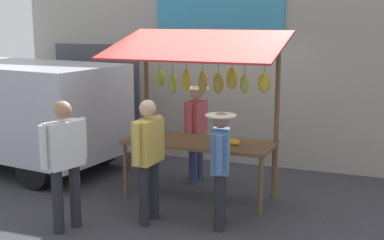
# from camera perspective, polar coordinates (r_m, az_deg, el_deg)

# --- Properties ---
(ground_plane) EXTENTS (40.00, 40.00, 0.00)m
(ground_plane) POSITION_cam_1_polar(r_m,az_deg,el_deg) (8.14, 0.78, -8.30)
(ground_plane) COLOR #38383D
(street_backdrop) EXTENTS (9.00, 0.30, 3.40)m
(street_backdrop) POSITION_cam_1_polar(r_m,az_deg,el_deg) (9.83, 5.01, 5.18)
(street_backdrop) COLOR #9E998E
(street_backdrop) RESTS_ON ground
(market_stall) EXTENTS (2.50, 1.46, 2.50)m
(market_stall) POSITION_cam_1_polar(r_m,az_deg,el_deg) (7.82, 1.01, 2.74)
(market_stall) COLOR brown
(market_stall) RESTS_ON ground
(vendor_with_sunhat) EXTENTS (0.41, 0.69, 1.60)m
(vendor_with_sunhat) POSITION_cam_1_polar(r_m,az_deg,el_deg) (8.68, 0.44, -0.64)
(vendor_with_sunhat) COLOR navy
(vendor_with_sunhat) RESTS_ON ground
(shopper_with_shopping_bag) EXTENTS (0.36, 0.68, 1.67)m
(shopper_with_shopping_bag) POSITION_cam_1_polar(r_m,az_deg,el_deg) (6.87, -13.47, -3.78)
(shopper_with_shopping_bag) COLOR #232328
(shopper_with_shopping_bag) RESTS_ON ground
(shopper_in_striped_shirt) EXTENTS (0.39, 0.64, 1.52)m
(shopper_in_striped_shirt) POSITION_cam_1_polar(r_m,az_deg,el_deg) (6.80, 3.05, -4.43)
(shopper_in_striped_shirt) COLOR #232328
(shopper_in_striped_shirt) RESTS_ON ground
(shopper_in_grey_tee) EXTENTS (0.24, 0.70, 1.65)m
(shopper_in_grey_tee) POSITION_cam_1_polar(r_m,az_deg,el_deg) (6.97, -4.68, -3.46)
(shopper_in_grey_tee) COLOR #232328
(shopper_in_grey_tee) RESTS_ON ground
(parked_van) EXTENTS (4.61, 2.43, 1.88)m
(parked_van) POSITION_cam_1_polar(r_m,az_deg,el_deg) (10.39, -19.87, 1.66)
(parked_van) COLOR silver
(parked_van) RESTS_ON ground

